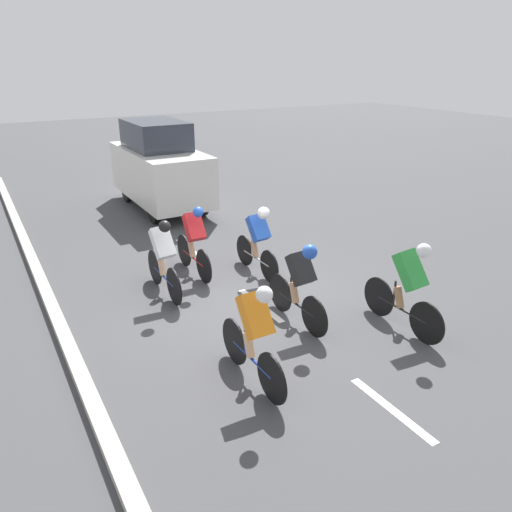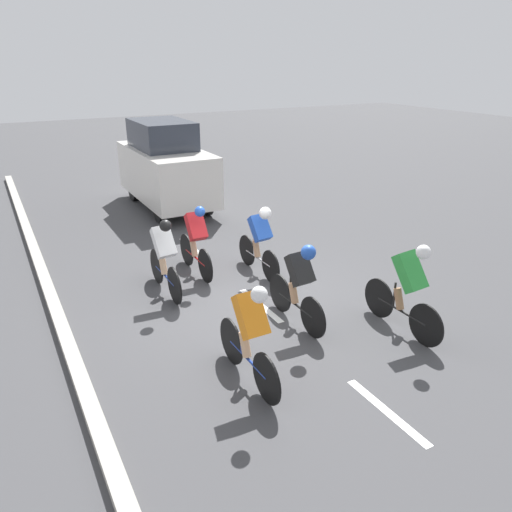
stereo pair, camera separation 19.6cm
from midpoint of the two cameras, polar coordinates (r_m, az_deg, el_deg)
name	(u,v)px [view 2 (the right image)]	position (r m, az deg, el deg)	size (l,w,h in m)	color
ground_plane	(254,300)	(8.97, 0.43, -5.04)	(60.00, 60.00, 0.00)	#424244
lane_stripe_near	(387,411)	(6.64, 15.58, -16.72)	(0.12, 1.40, 0.01)	white
lane_stripe_mid	(261,305)	(8.78, 1.19, -5.64)	(0.12, 1.40, 0.01)	white
lane_stripe_far	(193,248)	(11.43, -6.77, 0.93)	(0.12, 1.40, 0.01)	white
curb	(70,349)	(7.88, -19.83, -10.02)	(0.20, 25.20, 0.14)	#A8A399
cyclist_red	(196,238)	(9.77, -6.29, 2.00)	(0.33, 1.65, 1.47)	black
cyclist_blue	(260,238)	(9.69, 1.04, 2.10)	(0.35, 1.62, 1.46)	black
cyclist_orange	(250,331)	(6.44, 0.21, -8.60)	(0.33, 1.67, 1.53)	black
cyclist_white	(164,255)	(9.00, -9.82, 0.15)	(0.35, 1.67, 1.50)	black
cyclist_black	(299,281)	(7.86, 5.67, -2.91)	(0.34, 1.63, 1.47)	black
cyclist_green	(407,286)	(7.98, 17.60, -3.24)	(0.36, 1.70, 1.55)	black
support_car	(166,166)	(14.42, -9.89, 10.08)	(1.70, 3.94, 2.42)	black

